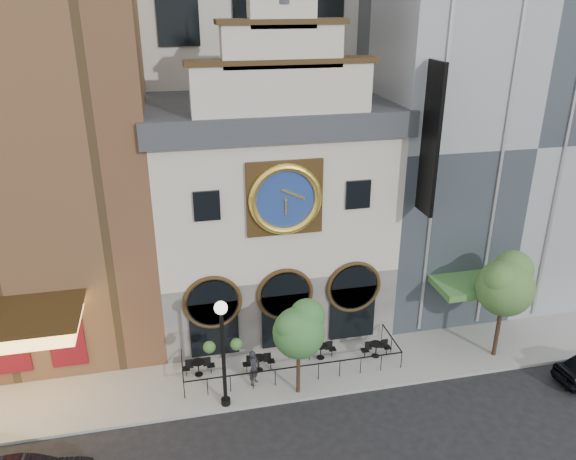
# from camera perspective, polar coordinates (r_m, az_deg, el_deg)

# --- Properties ---
(ground) EXTENTS (120.00, 120.00, 0.00)m
(ground) POSITION_cam_1_polar(r_m,az_deg,el_deg) (26.98, 1.54, -16.98)
(ground) COLOR black
(ground) RESTS_ON ground
(sidewalk) EXTENTS (44.00, 5.00, 0.15)m
(sidewalk) POSITION_cam_1_polar(r_m,az_deg,el_deg) (28.85, 0.31, -13.77)
(sidewalk) COLOR gray
(sidewalk) RESTS_ON ground
(clock_building) EXTENTS (12.60, 8.78, 18.65)m
(clock_building) POSITION_cam_1_polar(r_m,az_deg,el_deg) (30.28, -1.90, 2.36)
(clock_building) COLOR #605E5B
(clock_building) RESTS_ON ground
(retail_building) EXTENTS (14.00, 14.40, 20.00)m
(retail_building) POSITION_cam_1_polar(r_m,az_deg,el_deg) (35.83, 18.54, 10.20)
(retail_building) COLOR gray
(retail_building) RESTS_ON ground
(cafe_railing) EXTENTS (10.60, 2.60, 0.90)m
(cafe_railing) POSITION_cam_1_polar(r_m,az_deg,el_deg) (28.54, 0.31, -12.92)
(cafe_railing) COLOR black
(cafe_railing) RESTS_ON sidewalk
(bistro_0) EXTENTS (1.58, 0.68, 0.90)m
(bistro_0) POSITION_cam_1_polar(r_m,az_deg,el_deg) (28.31, -9.09, -13.56)
(bistro_0) COLOR black
(bistro_0) RESTS_ON sidewalk
(bistro_1) EXTENTS (1.58, 0.68, 0.90)m
(bistro_1) POSITION_cam_1_polar(r_m,az_deg,el_deg) (28.29, -2.99, -13.28)
(bistro_1) COLOR black
(bistro_1) RESTS_ON sidewalk
(bistro_2) EXTENTS (1.58, 0.68, 0.90)m
(bistro_2) POSITION_cam_1_polar(r_m,az_deg,el_deg) (29.13, 3.35, -12.10)
(bistro_2) COLOR black
(bistro_2) RESTS_ON sidewalk
(bistro_3) EXTENTS (1.58, 0.68, 0.90)m
(bistro_3) POSITION_cam_1_polar(r_m,az_deg,el_deg) (29.54, 8.93, -11.81)
(bistro_3) COLOR black
(bistro_3) RESTS_ON sidewalk
(pedestrian) EXTENTS (0.75, 0.78, 1.80)m
(pedestrian) POSITION_cam_1_polar(r_m,az_deg,el_deg) (27.22, -3.48, -13.79)
(pedestrian) COLOR black
(pedestrian) RESTS_ON sidewalk
(lamppost) EXTENTS (1.70, 0.58, 5.31)m
(lamppost) POSITION_cam_1_polar(r_m,az_deg,el_deg) (24.77, -6.66, -11.32)
(lamppost) COLOR black
(lamppost) RESTS_ON sidewalk
(tree_left) EXTENTS (2.42, 2.33, 4.67)m
(tree_left) POSITION_cam_1_polar(r_m,az_deg,el_deg) (25.29, 1.16, -9.98)
(tree_left) COLOR #382619
(tree_left) RESTS_ON sidewalk
(tree_right) EXTENTS (2.92, 2.81, 5.62)m
(tree_right) POSITION_cam_1_polar(r_m,az_deg,el_deg) (29.45, 21.27, -5.06)
(tree_right) COLOR #382619
(tree_right) RESTS_ON sidewalk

